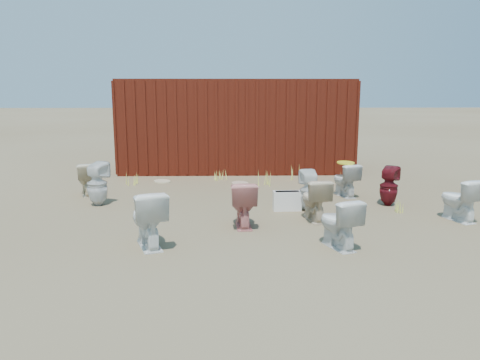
{
  "coord_description": "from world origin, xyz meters",
  "views": [
    {
      "loc": [
        -0.19,
        -7.59,
        2.13
      ],
      "look_at": [
        0.0,
        0.6,
        0.55
      ],
      "focal_mm": 35.0,
      "sensor_mm": 36.0,
      "label": 1
    }
  ],
  "objects_px": {
    "toilet_back_yellowlid": "(345,180)",
    "toilet_back_e": "(309,191)",
    "shipping_container": "(236,125)",
    "toilet_back_beige_left": "(86,179)",
    "toilet_front_c": "(339,223)",
    "toilet_front_a": "(148,218)",
    "toilet_back_beige_right": "(314,199)",
    "loose_tank": "(287,201)",
    "toilet_back_a": "(97,184)",
    "toilet_front_pink": "(243,204)",
    "toilet_front_e": "(459,199)",
    "toilet_front_maroon": "(389,186)"
  },
  "relations": [
    {
      "from": "toilet_front_e",
      "to": "toilet_front_maroon",
      "type": "bearing_deg",
      "value": -70.11
    },
    {
      "from": "toilet_front_e",
      "to": "toilet_back_a",
      "type": "relative_size",
      "value": 0.87
    },
    {
      "from": "shipping_container",
      "to": "toilet_back_beige_right",
      "type": "distance_m",
      "value": 5.51
    },
    {
      "from": "toilet_front_a",
      "to": "toilet_front_c",
      "type": "distance_m",
      "value": 2.61
    },
    {
      "from": "toilet_back_a",
      "to": "loose_tank",
      "type": "height_order",
      "value": "toilet_back_a"
    },
    {
      "from": "toilet_front_pink",
      "to": "toilet_back_beige_left",
      "type": "distance_m",
      "value": 3.88
    },
    {
      "from": "toilet_front_c",
      "to": "toilet_front_maroon",
      "type": "relative_size",
      "value": 0.95
    },
    {
      "from": "shipping_container",
      "to": "toilet_front_a",
      "type": "distance_m",
      "value": 6.75
    },
    {
      "from": "toilet_front_pink",
      "to": "toilet_front_a",
      "type": "bearing_deg",
      "value": 32.25
    },
    {
      "from": "toilet_front_a",
      "to": "toilet_front_pink",
      "type": "xyz_separation_m",
      "value": [
        1.33,
        0.94,
        -0.03
      ]
    },
    {
      "from": "toilet_back_beige_left",
      "to": "toilet_back_e",
      "type": "distance_m",
      "value": 4.54
    },
    {
      "from": "toilet_back_a",
      "to": "loose_tank",
      "type": "bearing_deg",
      "value": -163.33
    },
    {
      "from": "shipping_container",
      "to": "loose_tank",
      "type": "distance_m",
      "value": 4.83
    },
    {
      "from": "toilet_front_pink",
      "to": "toilet_back_e",
      "type": "xyz_separation_m",
      "value": [
        1.2,
        0.94,
        0.0
      ]
    },
    {
      "from": "shipping_container",
      "to": "toilet_back_beige_left",
      "type": "relative_size",
      "value": 8.81
    },
    {
      "from": "toilet_front_c",
      "to": "shipping_container",
      "type": "bearing_deg",
      "value": -99.8
    },
    {
      "from": "loose_tank",
      "to": "toilet_back_e",
      "type": "bearing_deg",
      "value": -8.93
    },
    {
      "from": "shipping_container",
      "to": "loose_tank",
      "type": "height_order",
      "value": "shipping_container"
    },
    {
      "from": "shipping_container",
      "to": "toilet_front_c",
      "type": "relative_size",
      "value": 8.54
    },
    {
      "from": "toilet_front_c",
      "to": "toilet_back_yellowlid",
      "type": "relative_size",
      "value": 1.04
    },
    {
      "from": "toilet_front_e",
      "to": "toilet_back_a",
      "type": "xyz_separation_m",
      "value": [
        -6.25,
        1.18,
        0.05
      ]
    },
    {
      "from": "toilet_front_maroon",
      "to": "loose_tank",
      "type": "relative_size",
      "value": 1.47
    },
    {
      "from": "shipping_container",
      "to": "toilet_back_beige_right",
      "type": "relative_size",
      "value": 8.45
    },
    {
      "from": "toilet_front_a",
      "to": "toilet_back_beige_right",
      "type": "bearing_deg",
      "value": -174.07
    },
    {
      "from": "shipping_container",
      "to": "toilet_back_a",
      "type": "height_order",
      "value": "shipping_container"
    },
    {
      "from": "toilet_front_a",
      "to": "toilet_back_a",
      "type": "bearing_deg",
      "value": -81.35
    },
    {
      "from": "toilet_front_c",
      "to": "toilet_back_a",
      "type": "distance_m",
      "value": 4.67
    },
    {
      "from": "toilet_front_pink",
      "to": "toilet_front_e",
      "type": "xyz_separation_m",
      "value": [
        3.58,
        0.26,
        -0.01
      ]
    },
    {
      "from": "toilet_back_e",
      "to": "toilet_front_c",
      "type": "bearing_deg",
      "value": 85.7
    },
    {
      "from": "toilet_back_a",
      "to": "toilet_back_e",
      "type": "xyz_separation_m",
      "value": [
        3.88,
        -0.5,
        -0.04
      ]
    },
    {
      "from": "toilet_front_e",
      "to": "loose_tank",
      "type": "height_order",
      "value": "toilet_front_e"
    },
    {
      "from": "toilet_back_e",
      "to": "loose_tank",
      "type": "relative_size",
      "value": 1.48
    },
    {
      "from": "shipping_container",
      "to": "toilet_front_a",
      "type": "bearing_deg",
      "value": -101.26
    },
    {
      "from": "toilet_front_maroon",
      "to": "toilet_back_e",
      "type": "relative_size",
      "value": 1.0
    },
    {
      "from": "shipping_container",
      "to": "toilet_back_beige_left",
      "type": "bearing_deg",
      "value": -132.97
    },
    {
      "from": "toilet_front_maroon",
      "to": "loose_tank",
      "type": "xyz_separation_m",
      "value": [
        -1.94,
        -0.32,
        -0.19
      ]
    },
    {
      "from": "shipping_container",
      "to": "toilet_back_beige_left",
      "type": "height_order",
      "value": "shipping_container"
    },
    {
      "from": "toilet_front_e",
      "to": "toilet_front_pink",
      "type": "bearing_deg",
      "value": -13.78
    },
    {
      "from": "toilet_back_beige_right",
      "to": "toilet_front_a",
      "type": "bearing_deg",
      "value": 17.51
    },
    {
      "from": "toilet_back_beige_right",
      "to": "toilet_back_yellowlid",
      "type": "relative_size",
      "value": 1.05
    },
    {
      "from": "shipping_container",
      "to": "toilet_back_yellowlid",
      "type": "bearing_deg",
      "value": -58.72
    },
    {
      "from": "toilet_back_beige_left",
      "to": "loose_tank",
      "type": "relative_size",
      "value": 1.36
    },
    {
      "from": "toilet_back_e",
      "to": "loose_tank",
      "type": "bearing_deg",
      "value": -12.38
    },
    {
      "from": "toilet_back_a",
      "to": "loose_tank",
      "type": "relative_size",
      "value": 1.63
    },
    {
      "from": "toilet_front_c",
      "to": "toilet_back_beige_left",
      "type": "relative_size",
      "value": 1.03
    },
    {
      "from": "toilet_back_beige_right",
      "to": "loose_tank",
      "type": "bearing_deg",
      "value": -69.84
    },
    {
      "from": "toilet_back_yellowlid",
      "to": "toilet_back_e",
      "type": "xyz_separation_m",
      "value": [
        -0.93,
        -1.14,
        0.03
      ]
    },
    {
      "from": "toilet_back_beige_left",
      "to": "toilet_back_e",
      "type": "bearing_deg",
      "value": 142.01
    },
    {
      "from": "toilet_front_a",
      "to": "toilet_back_yellowlid",
      "type": "relative_size",
      "value": 1.18
    },
    {
      "from": "toilet_front_c",
      "to": "toilet_front_a",
      "type": "bearing_deg",
      "value": -23.19
    }
  ]
}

